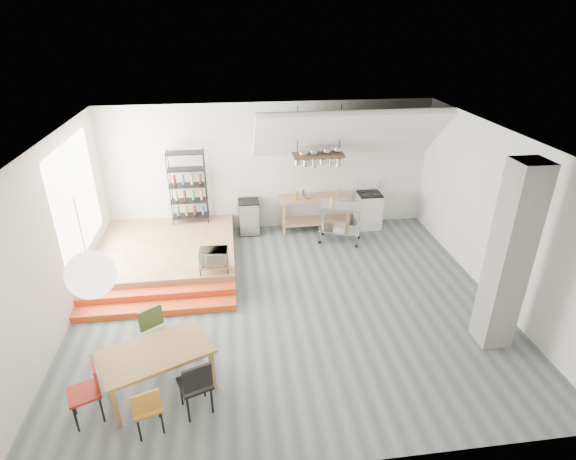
{
  "coord_description": "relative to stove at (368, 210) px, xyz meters",
  "views": [
    {
      "loc": [
        -0.95,
        -7.13,
        5.1
      ],
      "look_at": [
        0.1,
        0.8,
        1.19
      ],
      "focal_mm": 28.0,
      "sensor_mm": 36.0,
      "label": 1
    }
  ],
  "objects": [
    {
      "name": "bowl",
      "position": [
        -1.63,
        -0.06,
        0.45
      ],
      "size": [
        0.23,
        0.23,
        0.05
      ],
      "primitive_type": "imported",
      "rotation": [
        0.0,
        0.0,
        0.17
      ],
      "color": "silver",
      "rests_on": "kitchen_counter"
    },
    {
      "name": "wall_back",
      "position": [
        -2.5,
        0.34,
        1.12
      ],
      "size": [
        8.0,
        0.04,
        3.2
      ],
      "primitive_type": "cube",
      "color": "silver",
      "rests_on": "ground"
    },
    {
      "name": "chair_black",
      "position": [
        -4.09,
        -5.6,
        0.07
      ],
      "size": [
        0.54,
        0.54,
        0.92
      ],
      "rotation": [
        0.0,
        0.0,
        3.5
      ],
      "color": "black",
      "rests_on": "ground"
    },
    {
      "name": "step_upper",
      "position": [
        -5.0,
        -2.76,
        -0.35
      ],
      "size": [
        3.0,
        0.35,
        0.27
      ],
      "primitive_type": "cube",
      "color": "#E84B1B",
      "rests_on": "ground"
    },
    {
      "name": "slope_ceiling",
      "position": [
        -0.7,
        -0.26,
        2.07
      ],
      "size": [
        4.4,
        1.44,
        1.32
      ],
      "primitive_type": "cube",
      "rotation": [
        -0.73,
        0.0,
        0.0
      ],
      "color": "white",
      "rests_on": "wall_back"
    },
    {
      "name": "ceiling",
      "position": [
        -2.5,
        -3.16,
        2.72
      ],
      "size": [
        8.0,
        7.0,
        0.02
      ],
      "primitive_type": "cube",
      "color": "white",
      "rests_on": "wall_back"
    },
    {
      "name": "pot_rack",
      "position": [
        -1.37,
        -0.23,
        1.5
      ],
      "size": [
        1.2,
        0.5,
        1.43
      ],
      "color": "#3A2417",
      "rests_on": "ceiling"
    },
    {
      "name": "dining_table",
      "position": [
        -4.67,
        -5.09,
        0.17
      ],
      "size": [
        1.75,
        1.4,
        0.73
      ],
      "rotation": [
        0.0,
        0.0,
        0.41
      ],
      "color": "olive",
      "rests_on": "ground"
    },
    {
      "name": "step_lower",
      "position": [
        -5.0,
        -3.11,
        -0.41
      ],
      "size": [
        3.0,
        0.35,
        0.13
      ],
      "primitive_type": "cube",
      "color": "#E84B1B",
      "rests_on": "ground"
    },
    {
      "name": "chair_mustard",
      "position": [
        -4.71,
        -5.86,
        0.0
      ],
      "size": [
        0.47,
        0.47,
        0.81
      ],
      "rotation": [
        0.0,
        0.0,
        3.46
      ],
      "color": "#B5741F",
      "rests_on": "ground"
    },
    {
      "name": "kitchen_counter",
      "position": [
        -1.4,
        -0.01,
        0.15
      ],
      "size": [
        1.8,
        0.6,
        0.91
      ],
      "color": "#8B6345",
      "rests_on": "ground"
    },
    {
      "name": "wire_shelving",
      "position": [
        -4.5,
        0.04,
        0.85
      ],
      "size": [
        0.88,
        0.38,
        1.8
      ],
      "color": "black",
      "rests_on": "platform"
    },
    {
      "name": "wall_left",
      "position": [
        -6.5,
        -3.16,
        1.12
      ],
      "size": [
        0.04,
        7.0,
        3.2
      ],
      "primitive_type": "cube",
      "color": "silver",
      "rests_on": "ground"
    },
    {
      "name": "microwave",
      "position": [
        -3.9,
        -2.41,
        0.24
      ],
      "size": [
        0.58,
        0.41,
        0.31
      ],
      "primitive_type": "imported",
      "rotation": [
        0.0,
        0.0,
        -0.06
      ],
      "color": "beige",
      "rests_on": "microwave_shelf"
    },
    {
      "name": "stove",
      "position": [
        0.0,
        0.0,
        0.0
      ],
      "size": [
        0.6,
        0.6,
        1.18
      ],
      "color": "white",
      "rests_on": "ground"
    },
    {
      "name": "window_pane",
      "position": [
        -6.48,
        -1.66,
        1.32
      ],
      "size": [
        0.02,
        2.5,
        2.2
      ],
      "primitive_type": "cube",
      "color": "white",
      "rests_on": "wall_left"
    },
    {
      "name": "platform",
      "position": [
        -5.0,
        -1.16,
        -0.28
      ],
      "size": [
        3.0,
        3.0,
        0.4
      ],
      "primitive_type": "cube",
      "color": "#8B6345",
      "rests_on": "ground"
    },
    {
      "name": "microwave_shelf",
      "position": [
        -3.9,
        -2.41,
        0.07
      ],
      "size": [
        0.6,
        0.4,
        0.16
      ],
      "color": "#8B6345",
      "rests_on": "platform"
    },
    {
      "name": "mini_fridge",
      "position": [
        -3.08,
        0.04,
        -0.05
      ],
      "size": [
        0.51,
        0.51,
        0.87
      ],
      "primitive_type": "cube",
      "color": "black",
      "rests_on": "ground"
    },
    {
      "name": "concrete_column",
      "position": [
        0.8,
        -4.66,
        1.12
      ],
      "size": [
        0.5,
        0.5,
        3.2
      ],
      "primitive_type": "cube",
      "color": "gray",
      "rests_on": "ground"
    },
    {
      "name": "rolling_cart",
      "position": [
        -0.92,
        -0.73,
        0.14
      ],
      "size": [
        1.09,
        0.84,
        0.96
      ],
      "rotation": [
        0.0,
        0.0,
        -0.36
      ],
      "color": "silver",
      "rests_on": "ground"
    },
    {
      "name": "chair_olive",
      "position": [
        -4.79,
        -4.38,
        0.06
      ],
      "size": [
        0.58,
        0.58,
        0.91
      ],
      "rotation": [
        0.0,
        0.0,
        0.59
      ],
      "color": "#4D5E2C",
      "rests_on": "ground"
    },
    {
      "name": "floor",
      "position": [
        -2.5,
        -3.16,
        -0.48
      ],
      "size": [
        8.0,
        8.0,
        0.0
      ],
      "primitive_type": "plane",
      "color": "#4F595B",
      "rests_on": "ground"
    },
    {
      "name": "wall_right",
      "position": [
        1.5,
        -3.16,
        1.12
      ],
      "size": [
        0.04,
        7.0,
        3.2
      ],
      "primitive_type": "cube",
      "color": "silver",
      "rests_on": "ground"
    },
    {
      "name": "paper_lantern",
      "position": [
        -5.22,
        -5.33,
        1.72
      ],
      "size": [
        0.6,
        0.6,
        0.6
      ],
      "primitive_type": "sphere",
      "color": "white",
      "rests_on": "ceiling"
    },
    {
      "name": "chair_red",
      "position": [
        -5.53,
        -5.47,
        0.05
      ],
      "size": [
        0.53,
        0.53,
        0.9
      ],
      "rotation": [
        0.0,
        0.0,
        -1.19
      ],
      "color": "#A32117",
      "rests_on": "ground"
    }
  ]
}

